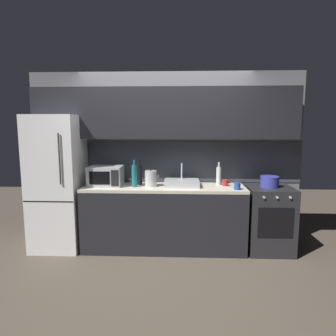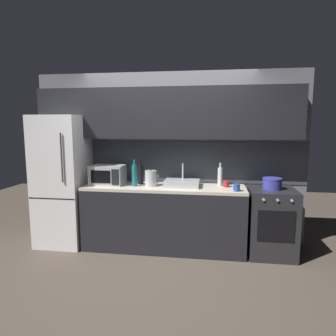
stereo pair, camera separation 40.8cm
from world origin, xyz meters
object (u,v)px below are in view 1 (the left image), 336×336
wine_bottle_teal (134,176)px  cooking_pot (270,182)px  kettle (151,179)px  mug_white (148,180)px  refrigerator (58,183)px  mug_red (225,183)px  wine_bottle_clear (219,175)px  wine_bottle_dark (139,175)px  mug_blue (237,186)px  oven_range (269,219)px  microwave (106,176)px

wine_bottle_teal → cooking_pot: 1.84m
kettle → mug_white: (-0.06, 0.20, -0.06)m
refrigerator → cooking_pot: size_ratio=7.50×
wine_bottle_teal → mug_red: 1.26m
kettle → wine_bottle_clear: (0.95, 0.17, 0.02)m
wine_bottle_teal → wine_bottle_dark: 0.17m
mug_blue → wine_bottle_dark: bearing=167.8°
wine_bottle_clear → refrigerator: bearing=-176.3°
wine_bottle_dark → mug_white: size_ratio=3.25×
wine_bottle_teal → mug_red: size_ratio=4.29×
wine_bottle_clear → mug_blue: size_ratio=3.42×
oven_range → microwave: 2.34m
oven_range → wine_bottle_dark: bearing=177.0°
mug_white → refrigerator: bearing=-172.3°
kettle → microwave: bearing=176.0°
oven_range → wine_bottle_clear: size_ratio=2.80×
wine_bottle_dark → mug_blue: 1.36m
wine_bottle_dark → mug_red: bearing=-1.9°
kettle → mug_blue: size_ratio=2.58×
wine_bottle_teal → wine_bottle_clear: wine_bottle_teal is taller
wine_bottle_dark → refrigerator: bearing=-175.3°
wine_bottle_clear → wine_bottle_dark: bearing=-177.3°
wine_bottle_dark → mug_red: (1.20, -0.04, -0.10)m
mug_white → mug_red: size_ratio=1.23×
mug_white → microwave: bearing=-165.4°
kettle → mug_white: size_ratio=2.29×
microwave → wine_bottle_dark: bearing=9.3°
wine_bottle_dark → microwave: bearing=-170.7°
wine_bottle_teal → mug_white: wine_bottle_teal is taller
microwave → kettle: microwave is taller
oven_range → cooking_pot: bearing=173.4°
wine_bottle_clear → mug_white: 1.01m
mug_white → mug_blue: bearing=-16.6°
wine_bottle_teal → wine_bottle_clear: (1.17, 0.21, -0.02)m
mug_blue → cooking_pot: bearing=22.0°
refrigerator → mug_white: refrigerator is taller
mug_red → oven_range: bearing=-5.4°
microwave → mug_red: microwave is taller
oven_range → mug_red: 0.78m
microwave → mug_white: microwave is taller
refrigerator → cooking_pot: 2.94m
wine_bottle_clear → mug_blue: wine_bottle_clear is taller
refrigerator → oven_range: size_ratio=2.08×
kettle → mug_blue: kettle is taller
wine_bottle_dark → mug_red: 1.21m
oven_range → mug_white: bearing=174.3°
wine_bottle_dark → wine_bottle_clear: size_ratio=1.07×
wine_bottle_dark → cooking_pot: bearing=-3.0°
oven_range → mug_blue: mug_blue is taller
oven_range → wine_bottle_teal: bearing=-178.1°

